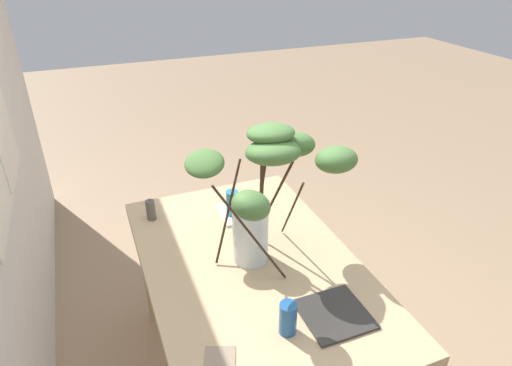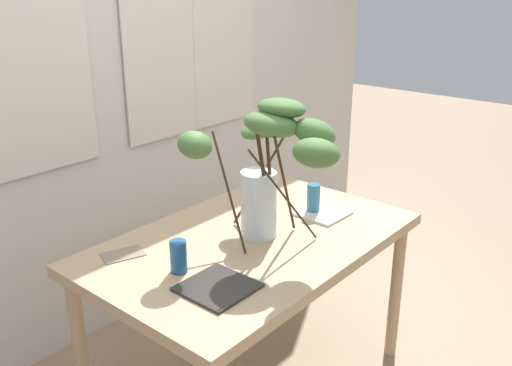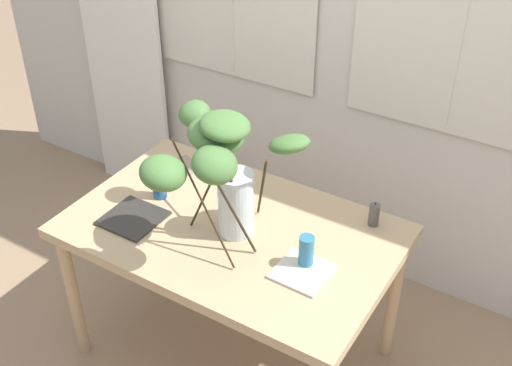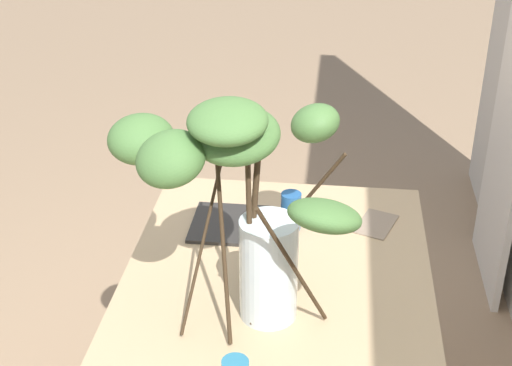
% 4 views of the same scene
% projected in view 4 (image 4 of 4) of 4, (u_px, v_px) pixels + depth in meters
% --- Properties ---
extents(dining_table, '(1.38, 0.87, 0.77)m').
position_uv_depth(dining_table, '(272.00, 328.00, 2.01)').
color(dining_table, tan).
rests_on(dining_table, ground).
extents(vase_with_branches, '(0.63, 0.69, 0.61)m').
position_uv_depth(vase_with_branches, '(239.00, 190.00, 1.80)').
color(vase_with_branches, silver).
rests_on(vase_with_branches, dining_table).
extents(drinking_glass_blue_left, '(0.06, 0.06, 0.12)m').
position_uv_depth(drinking_glass_blue_left, '(291.00, 211.00, 2.29)').
color(drinking_glass_blue_left, '#235693').
rests_on(drinking_glass_blue_left, dining_table).
extents(plate_square_left, '(0.24, 0.24, 0.01)m').
position_uv_depth(plate_square_left, '(229.00, 224.00, 2.33)').
color(plate_square_left, '#2D2B28').
rests_on(plate_square_left, dining_table).
extents(napkin_folded, '(0.19, 0.15, 0.00)m').
position_uv_depth(napkin_folded, '(376.00, 224.00, 2.34)').
color(napkin_folded, gray).
rests_on(napkin_folded, dining_table).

